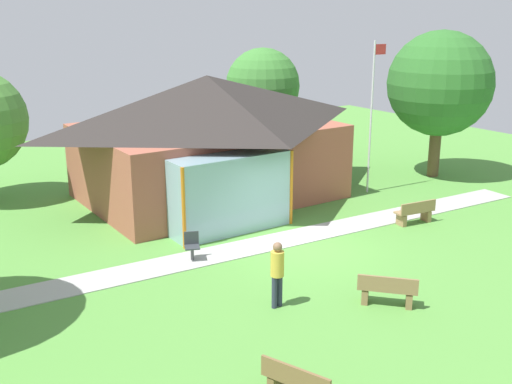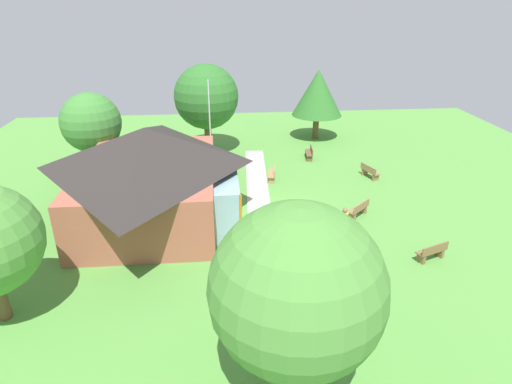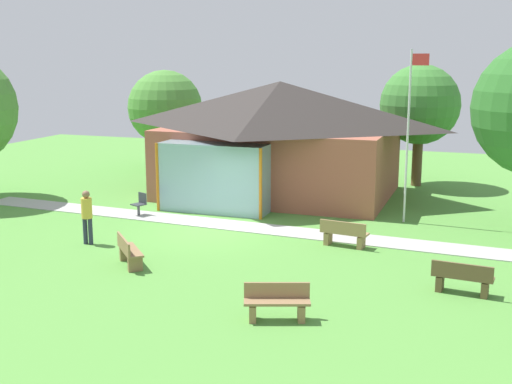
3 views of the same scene
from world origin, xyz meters
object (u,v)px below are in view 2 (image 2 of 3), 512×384
bench_front_center (359,210)px  bench_mid_right (272,174)px  visitor_strolling_lawn (344,222)px  pavilion (151,172)px  bench_lawn_far_right (309,153)px  tree_east_hedge (206,97)px  bench_front_left (432,252)px  flagpole (210,124)px  bench_front_right (370,172)px  tree_behind_pavilion_right (91,123)px  patio_chair_west (262,240)px  tree_far_east (318,93)px  tree_west_hedge (297,290)px

bench_front_center → bench_mid_right: (5.39, 3.92, 0.00)m
visitor_strolling_lawn → pavilion: bearing=63.2°
bench_lawn_far_right → tree_east_hedge: (2.00, 7.20, 3.74)m
pavilion → bench_front_left: 13.94m
flagpole → bench_front_center: 10.71m
pavilion → bench_front_left: size_ratio=6.61×
bench_lawn_far_right → bench_front_left: bearing=-162.6°
bench_front_right → tree_behind_pavilion_right: tree_behind_pavilion_right is taller
bench_front_center → tree_behind_pavilion_right: tree_behind_pavilion_right is taller
bench_mid_right → bench_lawn_far_right: (3.68, -3.15, 0.00)m
pavilion → flagpole: flagpole is taller
bench_front_right → patio_chair_west: 11.03m
visitor_strolling_lawn → tree_behind_pavilion_right: bearing=49.9°
bench_front_center → tree_far_east: 14.27m
flagpole → bench_front_center: bearing=-131.4°
pavilion → flagpole: bearing=-27.4°
bench_front_right → tree_east_hedge: bearing=-139.1°
pavilion → tree_far_east: tree_far_east is taller
pavilion → visitor_strolling_lawn: size_ratio=5.92×
bench_front_right → visitor_strolling_lawn: size_ratio=0.90×
flagpole → tree_east_hedge: 4.34m
bench_front_left → tree_west_hedge: size_ratio=0.25×
visitor_strolling_lawn → tree_far_east: bearing=-14.5°
bench_front_right → bench_front_center: 5.68m
bench_mid_right → tree_behind_pavilion_right: tree_behind_pavilion_right is taller
flagpole → patio_chair_west: 10.19m
bench_front_left → bench_lawn_far_right: 13.69m
pavilion → bench_lawn_far_right: bearing=-51.1°
bench_front_center → bench_mid_right: 6.66m
patio_chair_west → bench_lawn_far_right: bearing=-178.4°
flagpole → tree_east_hedge: tree_east_hedge is taller
bench_front_right → tree_east_hedge: 12.46m
bench_front_right → bench_front_center: bearing=-43.8°
tree_far_east → tree_west_hedge: 25.44m
flagpole → tree_behind_pavilion_right: flagpole is taller
bench_front_left → flagpole: bearing=109.9°
flagpole → bench_front_right: (-1.63, -10.07, -2.95)m
flagpole → bench_front_left: 15.06m
bench_front_right → bench_front_center: (-5.18, 2.34, 0.00)m
tree_east_hedge → tree_behind_pavilion_right: (-4.62, 6.88, -0.45)m
bench_front_right → patio_chair_west: bearing=-64.0°
bench_front_right → visitor_strolling_lawn: bearing=-46.5°
bench_mid_right → patio_chair_west: size_ratio=1.80×
tree_west_hedge → bench_front_left: bearing=-48.4°
bench_front_left → visitor_strolling_lawn: size_ratio=0.90×
flagpole → bench_mid_right: flagpole is taller
patio_chair_west → tree_east_hedge: size_ratio=0.13×
flagpole → bench_front_left: flagpole is taller
bench_front_center → tree_west_hedge: size_ratio=0.23×
patio_chair_west → tree_far_east: (16.53, -6.10, 3.29)m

